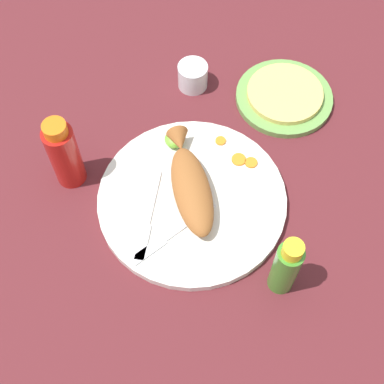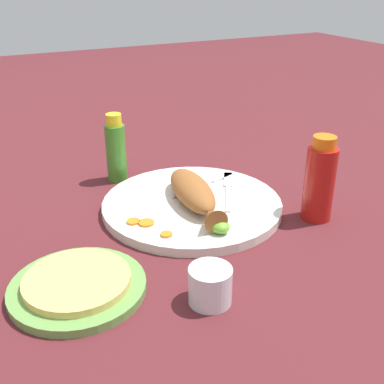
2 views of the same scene
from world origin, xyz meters
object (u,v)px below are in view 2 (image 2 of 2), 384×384
at_px(fork_far, 228,188).
at_px(main_plate, 192,205).
at_px(fork_near, 208,182).
at_px(hot_sauce_bottle_red, 320,181).
at_px(salt_cup, 210,287).
at_px(hot_sauce_bottle_green, 116,150).
at_px(fried_fish, 194,193).
at_px(tortilla_plate, 78,288).

bearing_deg(fork_far, main_plate, 130.74).
distance_m(fork_near, hot_sauce_bottle_red, 0.24).
relative_size(main_plate, fork_far, 2.14).
bearing_deg(salt_cup, hot_sauce_bottle_green, -2.66).
distance_m(fork_far, hot_sauce_bottle_red, 0.20).
height_order(fried_fish, fork_far, fried_fish).
bearing_deg(fork_near, salt_cup, -135.03).
xyz_separation_m(main_plate, salt_cup, (-0.27, 0.11, 0.02)).
relative_size(hot_sauce_bottle_red, salt_cup, 2.59).
relative_size(hot_sauce_bottle_red, hot_sauce_bottle_green, 1.08).
height_order(fork_near, salt_cup, salt_cup).
xyz_separation_m(fork_far, tortilla_plate, (-0.18, 0.37, -0.01)).
distance_m(main_plate, hot_sauce_bottle_red, 0.25).
bearing_deg(main_plate, fork_far, -79.95).
bearing_deg(tortilla_plate, hot_sauce_bottle_red, -87.23).
distance_m(hot_sauce_bottle_red, hot_sauce_bottle_green, 0.45).
xyz_separation_m(fork_far, hot_sauce_bottle_green, (0.19, 0.18, 0.05)).
xyz_separation_m(hot_sauce_bottle_red, salt_cup, (-0.13, 0.30, -0.05)).
distance_m(fork_near, fork_far, 0.05).
relative_size(fork_far, hot_sauce_bottle_red, 1.01).
bearing_deg(tortilla_plate, fork_near, -56.97).
bearing_deg(fried_fish, main_plate, -0.00).
distance_m(fork_near, salt_cup, 0.37).
height_order(fork_near, hot_sauce_bottle_green, hot_sauce_bottle_green).
bearing_deg(fried_fish, tortilla_plate, 127.47).
xyz_separation_m(fried_fish, salt_cup, (-0.26, 0.11, -0.02)).
bearing_deg(fried_fish, salt_cup, 166.50).
bearing_deg(fried_fish, hot_sauce_bottle_green, 29.53).
relative_size(fried_fish, hot_sauce_bottle_green, 1.54).
bearing_deg(hot_sauce_bottle_green, tortilla_plate, 152.89).
xyz_separation_m(fork_near, fork_far, (-0.04, -0.02, 0.00)).
relative_size(salt_cup, tortilla_plate, 0.31).
height_order(main_plate, salt_cup, salt_cup).
height_order(main_plate, hot_sauce_bottle_green, hot_sauce_bottle_green).
height_order(hot_sauce_bottle_red, hot_sauce_bottle_green, hot_sauce_bottle_red).
bearing_deg(hot_sauce_bottle_green, fork_far, -136.83).
bearing_deg(fork_near, hot_sauce_bottle_red, -74.23).
height_order(hot_sauce_bottle_red, salt_cup, hot_sauce_bottle_red).
bearing_deg(tortilla_plate, fried_fish, -61.25).
xyz_separation_m(main_plate, tortilla_plate, (-0.16, 0.27, -0.00)).
bearing_deg(fried_fish, hot_sauce_bottle_red, -113.56).
distance_m(fried_fish, fork_far, 0.10).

